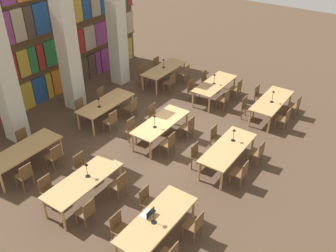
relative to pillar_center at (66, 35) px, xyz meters
The scene contains 56 objects.
ground_plane 5.30m from the pillar_center, 90.00° to the right, with size 40.00×40.00×0.00m, color #4C3828.
bookshelf_bank 1.47m from the pillar_center, 90.55° to the left, with size 11.08×0.35×5.50m.
pillar_center is the anchor object (origin of this frame).
pillar_right 2.81m from the pillar_center, ahead, with size 0.62×0.62×6.00m.
reading_table_0 8.18m from the pillar_center, 118.47° to the right, with size 2.39×0.91×0.76m.
chair_1 7.92m from the pillar_center, 124.94° to the right, with size 0.42×0.40×0.89m.
chair_2 8.64m from the pillar_center, 112.44° to the right, with size 0.42×0.40×0.89m.
chair_3 7.36m from the pillar_center, 117.13° to the right, with size 0.42×0.40×0.89m.
desk_lamp_0 8.15m from the pillar_center, 119.31° to the right, with size 0.14×0.14×0.46m.
laptop 7.94m from the pillar_center, 119.52° to the right, with size 0.32×0.22×0.21m.
reading_table_1 7.33m from the pillar_center, 90.28° to the right, with size 2.39×0.91×0.76m.
chair_4 8.12m from the pillar_center, 94.74° to the right, with size 0.42×0.40×0.89m.
chair_5 6.73m from the pillar_center, 95.87° to the right, with size 0.42×0.40×0.89m.
chair_6 8.12m from the pillar_center, 85.49° to the right, with size 0.42×0.40×0.89m.
chair_7 6.73m from the pillar_center, 84.42° to the right, with size 0.42×0.40×0.89m.
desk_lamp_1 7.19m from the pillar_center, 86.87° to the right, with size 0.14×0.14×0.45m.
reading_table_2 8.19m from the pillar_center, 61.81° to the right, with size 2.39×0.91×0.76m.
chair_8 8.64m from the pillar_center, 68.02° to the right, with size 0.42×0.40×0.89m.
chair_9 7.36m from the pillar_center, 63.42° to the right, with size 0.42×0.40×0.89m.
chair_10 9.14m from the pillar_center, 60.68° to the right, with size 0.42×0.40×0.89m.
chair_11 7.94m from the pillar_center, 55.15° to the right, with size 0.42×0.40×0.89m.
desk_lamp_2 8.05m from the pillar_center, 63.02° to the right, with size 0.14×0.14×0.49m.
reading_table_3 6.18m from the pillar_center, 130.73° to the right, with size 2.39×0.91×0.76m.
chair_12 7.16m from the pillar_center, 130.77° to the right, with size 0.42×0.40×0.89m.
chair_13 6.20m from the pillar_center, 140.59° to the right, with size 0.42×0.40×0.89m.
chair_14 6.46m from the pillar_center, 121.33° to the right, with size 0.42×0.40×0.89m.
chair_15 5.37m from the pillar_center, 130.67° to the right, with size 0.42×0.40×0.89m.
desk_lamp_3 5.94m from the pillar_center, 129.28° to the right, with size 0.14×0.14×0.47m.
reading_table_4 4.91m from the pillar_center, 90.16° to the right, with size 2.39×0.91×0.76m.
chair_16 5.70m from the pillar_center, 96.82° to the right, with size 0.42×0.40×0.89m.
chair_17 4.43m from the pillar_center, 99.59° to the right, with size 0.42×0.40×0.89m.
chair_18 5.70m from the pillar_center, 83.11° to the right, with size 0.42×0.40×0.89m.
chair_19 4.43m from the pillar_center, 80.32° to the right, with size 0.42×0.40×0.89m.
desk_lamp_4 4.79m from the pillar_center, 95.45° to the right, with size 0.14×0.14×0.49m.
reading_table_5 6.24m from the pillar_center, 49.58° to the right, with size 2.39×0.91×0.76m.
chair_20 6.56m from the pillar_center, 58.15° to the right, with size 0.42×0.40×0.89m.
chair_21 5.48m from the pillar_center, 48.92° to the right, with size 0.42×0.40×0.89m.
chair_22 7.19m from the pillar_center, 49.89° to the right, with size 0.42×0.40×0.89m.
chair_23 6.21m from the pillar_center, 40.22° to the right, with size 0.42×0.40×0.89m.
desk_lamp_5 6.06m from the pillar_center, 49.99° to the right, with size 0.14×0.14×0.45m.
reading_table_6 4.77m from the pillar_center, 154.85° to the right, with size 2.39×0.91×0.76m.
chair_24 5.62m from the pillar_center, 150.04° to the right, with size 0.42×0.40×0.89m.
chair_26 4.80m from the pillar_center, 142.08° to the right, with size 0.42×0.40×0.89m.
chair_27 4.22m from the pillar_center, 162.26° to the right, with size 0.42×0.40×0.89m.
reading_table_7 2.94m from the pillar_center, 92.32° to the right, with size 2.39×0.91×0.76m.
chair_28 3.64m from the pillar_center, 103.97° to the right, with size 0.42×0.40×0.89m.
chair_29 2.81m from the pillar_center, 120.71° to the right, with size 0.42×0.40×0.89m.
chair_30 3.62m from the pillar_center, 78.04° to the right, with size 0.42×0.40×0.89m.
chair_31 2.79m from the pillar_center, 63.16° to the right, with size 0.42×0.40×0.89m.
desk_lamp_6 2.75m from the pillar_center, 103.96° to the right, with size 0.14×0.14×0.39m.
reading_table_8 4.80m from the pillar_center, 25.00° to the right, with size 2.39×0.91×0.76m.
chair_32 4.80m from the pillar_center, 37.98° to the right, with size 0.42×0.40×0.89m.
chair_33 4.22m from the pillar_center, 17.81° to the right, with size 0.42×0.40×0.89m.
chair_34 5.63m from the pillar_center, 29.94° to the right, with size 0.42×0.40×0.89m.
chair_35 5.15m from the pillar_center, 13.33° to the right, with size 0.42×0.40×0.89m.
desk_lamp_7 4.63m from the pillar_center, 24.41° to the right, with size 0.14×0.14×0.43m.
Camera 1 is at (-8.93, -6.46, 7.60)m, focal length 40.00 mm.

